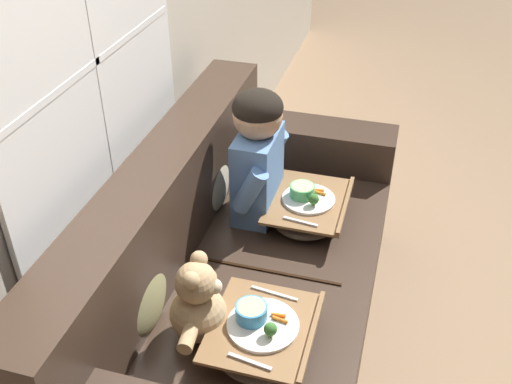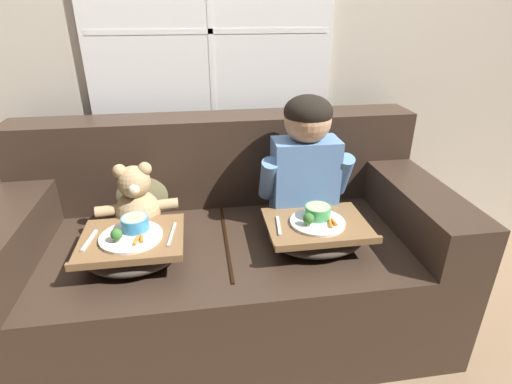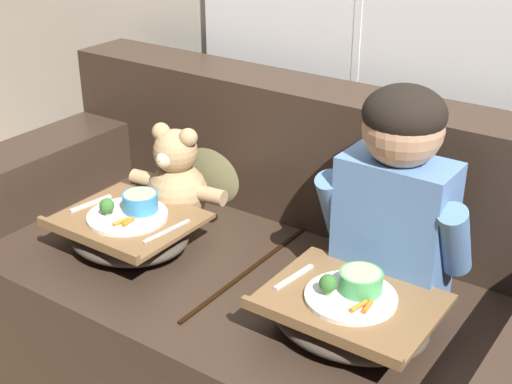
{
  "view_description": "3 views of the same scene",
  "coord_description": "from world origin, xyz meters",
  "px_view_note": "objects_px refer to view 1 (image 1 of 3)",
  "views": [
    {
      "loc": [
        -1.66,
        -0.49,
        2.03
      ],
      "look_at": [
        0.11,
        0.01,
        0.76
      ],
      "focal_mm": 42.0,
      "sensor_mm": 36.0,
      "label": 1
    },
    {
      "loc": [
        -0.09,
        -1.49,
        1.39
      ],
      "look_at": [
        0.14,
        0.03,
        0.65
      ],
      "focal_mm": 28.0,
      "sensor_mm": 36.0,
      "label": 2
    },
    {
      "loc": [
        0.99,
        -1.44,
        1.54
      ],
      "look_at": [
        -0.09,
        0.12,
        0.63
      ],
      "focal_mm": 50.0,
      "sensor_mm": 36.0,
      "label": 3
    }
  ],
  "objects_px": {
    "lap_tray_teddy": "(263,335)",
    "teddy_bear": "(199,305)",
    "child_figure": "(258,149)",
    "couch": "(238,292)",
    "lap_tray_child": "(308,208)",
    "throw_pillow_behind_teddy": "(139,288)",
    "throw_pillow_behind_child": "(211,174)"
  },
  "relations": [
    {
      "from": "lap_tray_teddy",
      "to": "throw_pillow_behind_teddy",
      "type": "bearing_deg",
      "value": 90.05
    },
    {
      "from": "child_figure",
      "to": "lap_tray_child",
      "type": "relative_size",
      "value": 1.4
    },
    {
      "from": "throw_pillow_behind_child",
      "to": "teddy_bear",
      "type": "relative_size",
      "value": 0.99
    },
    {
      "from": "couch",
      "to": "teddy_bear",
      "type": "bearing_deg",
      "value": 177.7
    },
    {
      "from": "couch",
      "to": "lap_tray_teddy",
      "type": "height_order",
      "value": "couch"
    },
    {
      "from": "throw_pillow_behind_child",
      "to": "lap_tray_teddy",
      "type": "distance_m",
      "value": 0.85
    },
    {
      "from": "child_figure",
      "to": "teddy_bear",
      "type": "bearing_deg",
      "value": -179.74
    },
    {
      "from": "throw_pillow_behind_child",
      "to": "throw_pillow_behind_teddy",
      "type": "xyz_separation_m",
      "value": [
        -0.73,
        0.0,
        0.0
      ]
    },
    {
      "from": "throw_pillow_behind_child",
      "to": "teddy_bear",
      "type": "bearing_deg",
      "value": -163.9
    },
    {
      "from": "couch",
      "to": "lap_tray_child",
      "type": "bearing_deg",
      "value": -29.11
    },
    {
      "from": "couch",
      "to": "lap_tray_child",
      "type": "distance_m",
      "value": 0.46
    },
    {
      "from": "throw_pillow_behind_child",
      "to": "lap_tray_teddy",
      "type": "height_order",
      "value": "throw_pillow_behind_child"
    },
    {
      "from": "child_figure",
      "to": "throw_pillow_behind_child",
      "type": "bearing_deg",
      "value": 90.0
    },
    {
      "from": "throw_pillow_behind_teddy",
      "to": "lap_tray_teddy",
      "type": "xyz_separation_m",
      "value": [
        0.0,
        -0.43,
        -0.1
      ]
    },
    {
      "from": "teddy_bear",
      "to": "throw_pillow_behind_child",
      "type": "bearing_deg",
      "value": 16.1
    },
    {
      "from": "child_figure",
      "to": "teddy_bear",
      "type": "height_order",
      "value": "child_figure"
    },
    {
      "from": "couch",
      "to": "lap_tray_child",
      "type": "height_order",
      "value": "couch"
    },
    {
      "from": "throw_pillow_behind_child",
      "to": "child_figure",
      "type": "relative_size",
      "value": 0.6
    },
    {
      "from": "lap_tray_child",
      "to": "lap_tray_teddy",
      "type": "height_order",
      "value": "same"
    },
    {
      "from": "throw_pillow_behind_teddy",
      "to": "throw_pillow_behind_child",
      "type": "bearing_deg",
      "value": 0.0
    },
    {
      "from": "teddy_bear",
      "to": "lap_tray_child",
      "type": "height_order",
      "value": "teddy_bear"
    },
    {
      "from": "lap_tray_teddy",
      "to": "teddy_bear",
      "type": "bearing_deg",
      "value": 89.98
    },
    {
      "from": "couch",
      "to": "throw_pillow_behind_teddy",
      "type": "bearing_deg",
      "value": 148.33
    },
    {
      "from": "couch",
      "to": "teddy_bear",
      "type": "xyz_separation_m",
      "value": [
        -0.36,
        0.01,
        0.28
      ]
    },
    {
      "from": "throw_pillow_behind_child",
      "to": "child_figure",
      "type": "xyz_separation_m",
      "value": [
        -0.0,
        -0.21,
        0.16
      ]
    },
    {
      "from": "teddy_bear",
      "to": "child_figure",
      "type": "bearing_deg",
      "value": 0.26
    },
    {
      "from": "child_figure",
      "to": "teddy_bear",
      "type": "xyz_separation_m",
      "value": [
        -0.73,
        -0.0,
        -0.18
      ]
    },
    {
      "from": "throw_pillow_behind_teddy",
      "to": "child_figure",
      "type": "height_order",
      "value": "child_figure"
    },
    {
      "from": "couch",
      "to": "lap_tray_teddy",
      "type": "relative_size",
      "value": 4.89
    },
    {
      "from": "teddy_bear",
      "to": "lap_tray_child",
      "type": "distance_m",
      "value": 0.76
    },
    {
      "from": "couch",
      "to": "teddy_bear",
      "type": "height_order",
      "value": "couch"
    },
    {
      "from": "teddy_bear",
      "to": "couch",
      "type": "bearing_deg",
      "value": -2.3
    }
  ]
}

